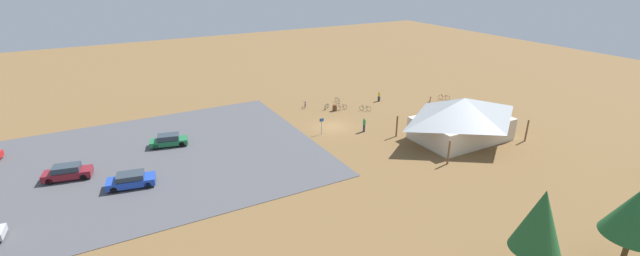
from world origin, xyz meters
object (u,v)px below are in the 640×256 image
Objects in this scene: bicycle_silver_yard_right at (338,100)px; bicycle_orange_by_bin at (430,100)px; car_green_mid_lot at (169,140)px; trash_bin at (335,108)px; bicycle_blue_lone_east at (305,105)px; visitor_at_bikes at (364,124)px; visitor_by_pavilion at (379,96)px; bicycle_black_edge_south at (456,102)px; car_blue_end_stall at (131,180)px; bicycle_purple_back_row at (342,108)px; lot_sign at (322,124)px; pine_midwest at (639,211)px; pine_center at (540,221)px; bicycle_teal_lone_west at (327,107)px; car_maroon_back_corner at (67,172)px; bike_pavilion at (463,117)px; bicycle_red_yard_center at (444,97)px; bicycle_green_edge_north at (365,108)px.

bicycle_orange_by_bin reaches higher than bicycle_silver_yard_right.
car_green_mid_lot is at bearing -3.44° from bicycle_orange_by_bin.
bicycle_blue_lone_east reaches higher than trash_bin.
visitor_by_pavilion is at bearing -134.83° from visitor_at_bikes.
car_blue_end_stall is (45.90, 3.08, 0.39)m from bicycle_black_edge_south.
bicycle_silver_yard_right is 14.35m from bicycle_orange_by_bin.
bicycle_silver_yard_right is at bearing -110.96° from bicycle_purple_back_row.
lot_sign is 0.34× the size of pine_midwest.
pine_center reaches higher than bicycle_teal_lone_west.
bicycle_blue_lone_east is 3.28m from bicycle_teal_lone_west.
bicycle_black_edge_south is at bearing 131.77° from bicycle_orange_by_bin.
pine_center is 1.56× the size of car_green_mid_lot.
bicycle_orange_by_bin is at bearing -112.55° from pine_midwest.
car_maroon_back_corner is at bearing -4.08° from lot_sign.
lot_sign reaches higher than car_green_mid_lot.
bicycle_purple_back_row reaches higher than bicycle_orange_by_bin.
car_green_mid_lot is at bearing 13.29° from bicycle_blue_lone_east.
bicycle_red_yard_center is at bearing -127.68° from bike_pavilion.
bike_pavilion reaches higher than car_green_mid_lot.
car_maroon_back_corner is (36.02, 7.85, 0.41)m from bicycle_silver_yard_right.
bicycle_red_yard_center is 46.45m from car_blue_end_stall.
bicycle_teal_lone_west is at bearing -63.35° from bike_pavilion.
lot_sign reaches higher than car_maroon_back_corner.
bicycle_orange_by_bin is 0.80× the size of visitor_by_pavilion.
car_maroon_back_corner reaches higher than bicycle_orange_by_bin.
lot_sign is 1.36× the size of visitor_by_pavilion.
bicycle_red_yard_center is 0.31× the size of car_maroon_back_corner.
pine_midwest reaches higher than bicycle_black_edge_south.
visitor_by_pavilion is at bearing -148.89° from bicycle_green_edge_north.
bicycle_black_edge_south is (-18.19, 7.67, -0.01)m from bicycle_teal_lone_west.
car_maroon_back_corner is (27.26, -31.30, -4.02)m from pine_center.
lot_sign is 29.52m from pine_center.
pine_center reaches higher than bicycle_green_edge_north.
bicycle_orange_by_bin is (-18.07, 7.12, -0.01)m from bicycle_blue_lone_east.
bicycle_black_edge_south is at bearing 148.15° from bicycle_silver_yard_right.
pine_midwest is 1.42× the size of car_blue_end_stall.
bicycle_green_edge_north is at bearing -95.25° from pine_midwest.
bicycle_silver_yard_right is 1.06× the size of bicycle_black_edge_south.
bicycle_red_yard_center is (-16.64, 3.65, 0.02)m from bicycle_purple_back_row.
car_green_mid_lot is (23.97, -37.17, -3.89)m from pine_midwest.
car_green_mid_lot reaches higher than bicycle_blue_lone_east.
bicycle_blue_lone_east is 5.37m from bicycle_silver_yard_right.
lot_sign is 21.28m from bicycle_orange_by_bin.
pine_center is 3.89× the size of bicycle_purple_back_row.
bike_pavilion is 37.18m from car_blue_end_stall.
trash_bin is 0.69× the size of bicycle_orange_by_bin.
car_maroon_back_corner is at bearing 7.29° from visitor_by_pavilion.
bicycle_teal_lone_west is 0.96× the size of bicycle_red_yard_center.
lot_sign is 0.49× the size of car_green_mid_lot.
lot_sign is at bearing -78.33° from pine_midwest.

